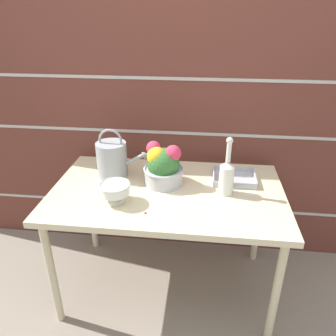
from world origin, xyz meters
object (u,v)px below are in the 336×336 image
(crystal_pedestal_bowl, at_px, (115,190))
(flower_planter, at_px, (163,166))
(glass_decanter, at_px, (227,175))
(wire_tray, at_px, (234,179))
(watering_can, at_px, (112,159))

(crystal_pedestal_bowl, distance_m, flower_planter, 0.33)
(flower_planter, height_order, glass_decanter, glass_decanter)
(flower_planter, distance_m, glass_decanter, 0.37)
(crystal_pedestal_bowl, distance_m, wire_tray, 0.73)
(crystal_pedestal_bowl, height_order, wire_tray, crystal_pedestal_bowl)
(crystal_pedestal_bowl, relative_size, glass_decanter, 0.50)
(wire_tray, bearing_deg, watering_can, -178.47)
(watering_can, height_order, flower_planter, watering_can)
(flower_planter, relative_size, wire_tray, 1.00)
(watering_can, distance_m, glass_decanter, 0.70)
(watering_can, height_order, wire_tray, watering_can)
(crystal_pedestal_bowl, distance_m, glass_decanter, 0.61)
(watering_can, bearing_deg, wire_tray, 1.53)
(flower_planter, relative_size, glass_decanter, 0.75)
(flower_planter, bearing_deg, glass_decanter, -11.88)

